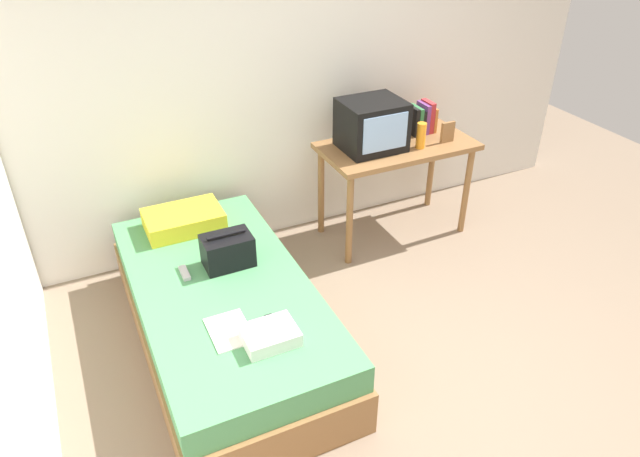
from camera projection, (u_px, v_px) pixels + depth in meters
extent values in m
plane|color=#84705B|center=(427.00, 387.00, 3.37)|extent=(8.00, 8.00, 0.00)
cube|color=silver|center=(287.00, 69.00, 4.20)|extent=(5.20, 0.10, 2.60)
cube|color=olive|center=(226.00, 325.00, 3.61)|extent=(1.00, 2.00, 0.28)
cube|color=#4C935B|center=(223.00, 296.00, 3.49)|extent=(0.97, 1.94, 0.18)
cube|color=olive|center=(397.00, 146.00, 4.39)|extent=(1.16, 0.60, 0.04)
cylinder|color=olive|center=(349.00, 220.00, 4.23)|extent=(0.05, 0.05, 0.73)
cylinder|color=olive|center=(466.00, 191.00, 4.60)|extent=(0.05, 0.05, 0.73)
cylinder|color=olive|center=(321.00, 192.00, 4.59)|extent=(0.05, 0.05, 0.73)
cylinder|color=olive|center=(431.00, 167.00, 4.97)|extent=(0.05, 0.05, 0.73)
cube|color=black|center=(372.00, 125.00, 4.22)|extent=(0.44, 0.38, 0.36)
cube|color=#8CB2E0|center=(385.00, 133.00, 4.07)|extent=(0.35, 0.01, 0.26)
cylinder|color=orange|center=(421.00, 136.00, 4.27)|extent=(0.07, 0.07, 0.19)
cube|color=black|center=(412.00, 120.00, 4.48)|extent=(0.03, 0.16, 0.22)
cube|color=#337F47|center=(416.00, 120.00, 4.49)|extent=(0.03, 0.16, 0.22)
cube|color=black|center=(419.00, 121.00, 4.51)|extent=(0.03, 0.16, 0.19)
cube|color=#7A3D89|center=(423.00, 118.00, 4.51)|extent=(0.03, 0.16, 0.23)
cube|color=#B72D33|center=(427.00, 116.00, 4.52)|extent=(0.04, 0.15, 0.24)
cube|color=#CC7233|center=(431.00, 119.00, 4.55)|extent=(0.02, 0.15, 0.19)
cube|color=olive|center=(448.00, 132.00, 4.37)|extent=(0.11, 0.02, 0.16)
cube|color=yellow|center=(184.00, 220.00, 3.94)|extent=(0.51, 0.34, 0.12)
cube|color=black|center=(228.00, 251.00, 3.56)|extent=(0.30, 0.20, 0.20)
cylinder|color=black|center=(226.00, 235.00, 3.50)|extent=(0.24, 0.02, 0.02)
cube|color=white|center=(230.00, 330.00, 3.09)|extent=(0.21, 0.29, 0.01)
cube|color=black|center=(273.00, 324.00, 3.12)|extent=(0.04, 0.16, 0.02)
cube|color=#B7B7BC|center=(185.00, 273.00, 3.51)|extent=(0.04, 0.14, 0.02)
cube|color=white|center=(270.00, 335.00, 3.01)|extent=(0.28, 0.22, 0.08)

